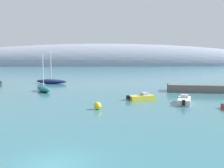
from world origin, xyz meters
TOP-DOWN VIEW (x-y plane):
  - water at (0.00, 0.00)m, footprint 600.00×600.00m
  - distant_ridge at (5.17, 222.08)m, footprint 371.03×54.88m
  - sailboat_teal_mid_mooring at (-8.29, 30.13)m, footprint 4.42×5.67m
  - sailboat_navy_end_of_line at (-10.18, 44.62)m, footprint 8.30×4.22m
  - motorboat_yellow_foreground at (8.23, 21.22)m, footprint 4.39×3.04m
  - motorboat_white_outer at (13.47, 17.83)m, footprint 2.98×4.64m
  - mooring_buoy_yellow at (2.02, 14.60)m, footprint 0.89×0.89m

SIDE VIEW (x-z plane):
  - water at x=0.00m, z-range 0.00..0.00m
  - distant_ridge at x=5.17m, z-range -21.99..21.99m
  - motorboat_yellow_foreground at x=8.23m, z-range -0.15..0.86m
  - motorboat_white_outer at x=13.47m, z-range -0.16..0.96m
  - mooring_buoy_yellow at x=2.02m, z-range 0.00..0.89m
  - sailboat_teal_mid_mooring at x=-8.29m, z-range -2.98..4.10m
  - sailboat_navy_end_of_line at x=-10.18m, z-range -3.47..4.63m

